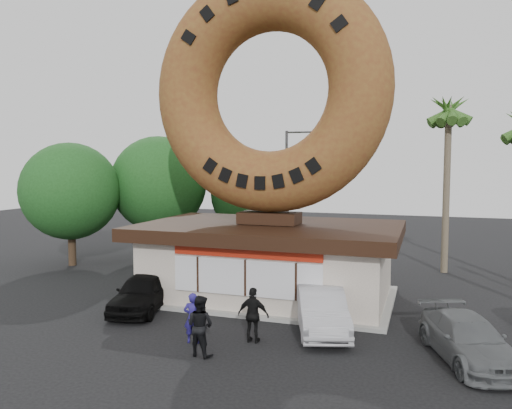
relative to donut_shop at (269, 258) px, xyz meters
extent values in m
plane|color=black|center=(0.00, -5.98, -1.77)|extent=(90.00, 90.00, 0.00)
cube|color=beige|center=(0.00, 0.02, -0.27)|extent=(10.00, 6.00, 3.00)
cube|color=#999993|center=(0.00, 0.02, -1.69)|extent=(10.60, 6.60, 0.15)
cube|color=#3F3F3F|center=(0.00, 0.02, 1.28)|extent=(10.00, 6.00, 0.10)
cube|color=black|center=(0.00, 0.02, 1.23)|extent=(11.20, 7.20, 0.55)
cube|color=silver|center=(0.00, -3.03, -0.22)|extent=(6.00, 0.12, 1.40)
cube|color=#AF210F|center=(0.00, -3.05, 0.78)|extent=(6.00, 0.10, 0.45)
cube|color=black|center=(0.00, 0.02, 1.78)|extent=(2.60, 1.40, 0.50)
torus|color=brown|center=(0.00, 0.02, 7.24)|extent=(10.40, 2.65, 10.40)
cylinder|color=#473321|center=(-9.50, 7.02, -0.12)|extent=(0.44, 0.44, 3.30)
sphere|color=#1A4819|center=(-9.50, 7.02, 2.88)|extent=(6.00, 6.00, 6.00)
cylinder|color=#473321|center=(-4.00, 9.02, -0.34)|extent=(0.44, 0.44, 2.86)
sphere|color=#1A4819|center=(-4.00, 9.02, 2.26)|extent=(5.20, 5.20, 5.20)
cylinder|color=#473321|center=(-13.00, 3.02, -0.23)|extent=(0.44, 0.44, 3.08)
sphere|color=#1A4819|center=(-13.00, 3.02, 2.57)|extent=(5.60, 5.60, 5.60)
cylinder|color=#726651|center=(7.50, 8.02, 2.73)|extent=(0.36, 0.36, 9.00)
cylinder|color=#59595E|center=(-2.00, 10.02, 2.23)|extent=(0.18, 0.18, 8.00)
cylinder|color=#59595E|center=(-1.10, 10.02, 6.13)|extent=(1.80, 0.12, 0.12)
cube|color=#59595E|center=(-0.20, 10.02, 6.08)|extent=(0.45, 0.20, 0.12)
imported|color=navy|center=(-0.71, -6.18, -0.93)|extent=(0.70, 0.55, 1.68)
imported|color=black|center=(-0.01, -7.10, -0.82)|extent=(1.04, 0.88, 1.88)
imported|color=black|center=(1.17, -5.49, -0.85)|extent=(1.08, 0.45, 1.84)
imported|color=black|center=(-4.28, -3.50, -1.03)|extent=(2.62, 4.60, 1.47)
imported|color=#B6B5BB|center=(3.06, -3.58, -1.01)|extent=(2.91, 4.84, 1.51)
imported|color=slate|center=(7.78, -4.85, -1.11)|extent=(3.27, 4.89, 1.31)
camera|label=1|loc=(6.47, -20.71, 4.13)|focal=35.00mm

